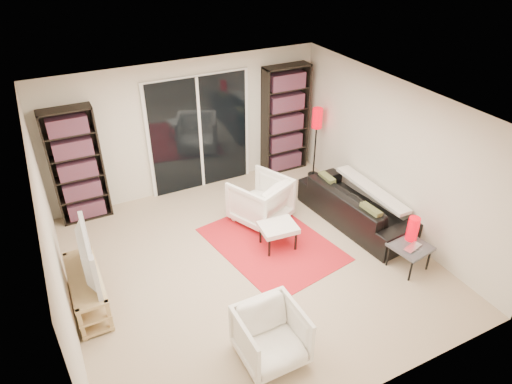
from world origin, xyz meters
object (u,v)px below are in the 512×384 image
bookshelf_right (285,120)px  tv_stand (88,290)px  armchair_front (271,336)px  bookshelf_left (77,166)px  armchair_back (260,200)px  floor_lamp (317,125)px  side_table (410,248)px  ottoman (278,228)px  sofa (357,206)px

bookshelf_right → tv_stand: bookshelf_right is taller
armchair_front → bookshelf_left: bearing=109.4°
armchair_back → floor_lamp: size_ratio=0.61×
bookshelf_left → bookshelf_right: size_ratio=0.93×
floor_lamp → side_table: bearing=-95.3°
side_table → floor_lamp: (0.27, 2.94, 0.71)m
bookshelf_left → bookshelf_right: 3.85m
tv_stand → floor_lamp: size_ratio=0.87×
bookshelf_right → armchair_front: (-2.42, -3.95, -0.71)m
armchair_front → floor_lamp: bearing=50.3°
ottoman → armchair_front: bearing=-121.3°
armchair_back → armchair_front: size_ratio=1.14×
armchair_front → ottoman: (1.08, 1.77, 0.01)m
armchair_back → armchair_front: bearing=41.4°
armchair_front → side_table: 2.57m
tv_stand → floor_lamp: bearing=19.8°
bookshelf_right → side_table: bearing=-88.2°
bookshelf_left → armchair_front: 4.25m
bookshelf_right → floor_lamp: size_ratio=1.50×
bookshelf_right → armchair_front: bookshelf_right is taller
bookshelf_left → armchair_front: bearing=-70.1°
armchair_front → tv_stand: bearing=133.6°
tv_stand → side_table: bearing=-17.0°
bookshelf_right → ottoman: size_ratio=3.58×
bookshelf_left → bookshelf_right: bearing=-0.0°
tv_stand → armchair_front: armchair_front is taller
bookshelf_right → floor_lamp: bearing=-53.6°
armchair_front → ottoman: 2.07m
armchair_front → side_table: size_ratio=1.29×
sofa → armchair_back: 1.60m
bookshelf_right → tv_stand: size_ratio=1.72×
side_table → armchair_back: bearing=123.4°
bookshelf_right → side_table: size_ratio=3.64×
bookshelf_right → armchair_back: 1.99m
sofa → ottoman: bearing=84.4°
bookshelf_left → armchair_back: 3.01m
side_table → bookshelf_right: bearing=91.8°
sofa → side_table: 1.29m
tv_stand → sofa: 4.31m
bookshelf_right → bookshelf_left: bearing=180.0°
tv_stand → armchair_back: (2.91, 0.76, 0.12)m
tv_stand → sofa: size_ratio=0.57×
bookshelf_right → floor_lamp: (0.38, -0.52, 0.02)m
sofa → armchair_front: size_ratio=2.85×
floor_lamp → sofa: bearing=-98.1°
tv_stand → floor_lamp: (4.54, 1.64, 0.80)m
tv_stand → armchair_front: 2.50m
side_table → bookshelf_left: bearing=138.8°
tv_stand → ottoman: bearing=-0.5°
bookshelf_right → side_table: 3.53m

